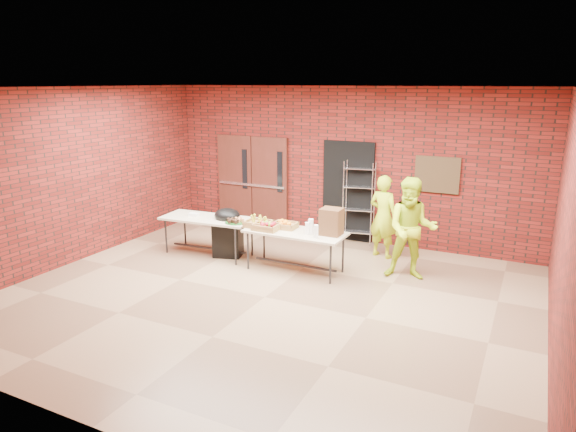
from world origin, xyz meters
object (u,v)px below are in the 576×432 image
at_px(table_left, 208,221).
at_px(covered_grill, 228,232).
at_px(volunteer_man, 412,229).
at_px(coffee_dispenser, 331,222).
at_px(wire_rack, 359,203).
at_px(volunteer_woman, 383,216).
at_px(table_right, 295,235).

bearing_deg(table_left, covered_grill, 8.36).
xyz_separation_m(covered_grill, volunteer_man, (3.42, 0.39, 0.40)).
bearing_deg(volunteer_man, covered_grill, 174.52).
bearing_deg(coffee_dispenser, covered_grill, 178.08).
distance_m(wire_rack, table_left, 3.09).
distance_m(table_left, volunteer_woman, 3.36).
distance_m(table_right, volunteer_woman, 1.86).
relative_size(wire_rack, table_right, 0.96).
xyz_separation_m(wire_rack, table_right, (-0.47, -2.06, -0.19)).
bearing_deg(table_left, wire_rack, 35.30).
bearing_deg(coffee_dispenser, table_right, -171.57).
relative_size(coffee_dispenser, volunteer_man, 0.26).
xyz_separation_m(table_right, covered_grill, (-1.52, 0.17, -0.20)).
bearing_deg(table_right, volunteer_woman, 51.52).
relative_size(table_right, covered_grill, 1.89).
relative_size(coffee_dispenser, covered_grill, 0.49).
bearing_deg(covered_grill, volunteer_man, -10.51).
height_order(wire_rack, covered_grill, wire_rack).
xyz_separation_m(table_left, volunteer_woman, (3.07, 1.37, 0.12)).
bearing_deg(table_right, wire_rack, 77.58).
height_order(volunteer_woman, volunteer_man, volunteer_man).
relative_size(wire_rack, volunteer_man, 0.98).
relative_size(wire_rack, coffee_dispenser, 3.71).
height_order(coffee_dispenser, covered_grill, coffee_dispenser).
xyz_separation_m(wire_rack, covered_grill, (-1.98, -1.89, -0.39)).
distance_m(table_right, volunteer_man, 2.00).
distance_m(coffee_dispenser, covered_grill, 2.22).
height_order(wire_rack, coffee_dispenser, wire_rack).
distance_m(covered_grill, volunteer_man, 3.47).
xyz_separation_m(table_left, table_right, (1.90, -0.08, -0.01)).
xyz_separation_m(covered_grill, volunteer_woman, (2.68, 1.28, 0.32)).
bearing_deg(covered_grill, coffee_dispenser, -19.00).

